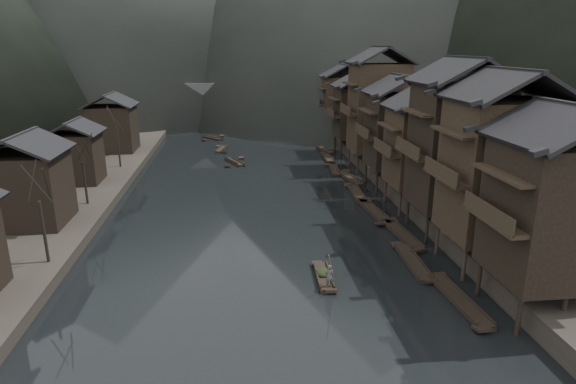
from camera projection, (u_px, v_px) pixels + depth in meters
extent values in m
plane|color=black|center=(266.00, 270.00, 36.95)|extent=(300.00, 300.00, 0.00)
cube|color=#2D2823|center=(463.00, 145.00, 78.46)|extent=(40.00, 200.00, 1.80)
cube|color=#2D2823|center=(11.00, 158.00, 71.03)|extent=(40.00, 200.00, 1.20)
cylinder|color=black|center=(519.00, 316.00, 28.21)|extent=(0.30, 0.30, 2.90)
cylinder|color=black|center=(479.00, 278.00, 32.77)|extent=(0.30, 0.30, 2.90)
cylinder|color=black|center=(563.00, 313.00, 28.51)|extent=(0.30, 0.30, 2.90)
cylinder|color=black|center=(517.00, 276.00, 33.07)|extent=(0.30, 0.30, 2.90)
cube|color=black|center=(558.00, 211.00, 29.20)|extent=(7.00, 6.00, 8.55)
cube|color=black|center=(494.00, 220.00, 28.89)|extent=(1.20, 5.70, 0.25)
cylinder|color=black|center=(464.00, 264.00, 34.86)|extent=(0.30, 0.30, 2.90)
cylinder|color=black|center=(437.00, 239.00, 39.42)|extent=(0.30, 0.30, 2.90)
cylinder|color=black|center=(500.00, 262.00, 35.16)|extent=(0.30, 0.30, 2.90)
cylinder|color=black|center=(469.00, 238.00, 39.72)|extent=(0.30, 0.30, 2.90)
cube|color=black|center=(498.00, 169.00, 35.61)|extent=(7.00, 6.00, 10.20)
cube|color=black|center=(446.00, 178.00, 35.33)|extent=(1.20, 5.70, 0.25)
cylinder|color=black|center=(427.00, 229.00, 41.52)|extent=(0.30, 0.30, 2.90)
cylinder|color=black|center=(408.00, 211.00, 46.08)|extent=(0.30, 0.30, 2.90)
cylinder|color=black|center=(457.00, 228.00, 41.81)|extent=(0.30, 0.30, 2.90)
cylinder|color=black|center=(435.00, 210.00, 46.37)|extent=(0.30, 0.30, 2.90)
cube|color=black|center=(457.00, 146.00, 42.17)|extent=(7.00, 6.00, 10.83)
cube|color=black|center=(412.00, 154.00, 41.90)|extent=(1.20, 5.70, 0.25)
cylinder|color=black|center=(400.00, 204.00, 48.17)|extent=(0.30, 0.30, 2.90)
cylinder|color=black|center=(385.00, 190.00, 52.73)|extent=(0.30, 0.30, 2.90)
cylinder|color=black|center=(426.00, 203.00, 48.46)|extent=(0.30, 0.30, 2.90)
cylinder|color=black|center=(410.00, 189.00, 53.02)|extent=(0.30, 0.30, 2.90)
cube|color=black|center=(425.00, 147.00, 49.26)|extent=(7.00, 6.00, 7.83)
cube|color=black|center=(387.00, 152.00, 48.94)|extent=(1.20, 5.70, 0.25)
cylinder|color=black|center=(377.00, 182.00, 55.77)|extent=(0.30, 0.30, 2.90)
cylinder|color=black|center=(366.00, 172.00, 60.33)|extent=(0.30, 0.30, 2.90)
cylinder|color=black|center=(400.00, 181.00, 56.07)|extent=(0.30, 0.30, 2.90)
cylinder|color=black|center=(387.00, 171.00, 60.63)|extent=(0.30, 0.30, 2.90)
cube|color=black|center=(399.00, 131.00, 56.76)|extent=(7.00, 6.00, 8.50)
cube|color=black|center=(366.00, 135.00, 56.46)|extent=(1.20, 5.70, 0.25)
cylinder|color=black|center=(358.00, 164.00, 64.32)|extent=(0.30, 0.30, 2.90)
cylinder|color=black|center=(349.00, 156.00, 68.89)|extent=(0.30, 0.30, 2.90)
cylinder|color=black|center=(378.00, 163.00, 64.62)|extent=(0.30, 0.30, 2.90)
cylinder|color=black|center=(368.00, 156.00, 69.18)|extent=(0.30, 0.30, 2.90)
cube|color=black|center=(378.00, 108.00, 64.86)|extent=(7.00, 6.00, 11.61)
cube|color=black|center=(349.00, 113.00, 64.60)|extent=(1.20, 5.70, 0.25)
cylinder|color=black|center=(341.00, 149.00, 73.83)|extent=(0.30, 0.30, 2.90)
cylinder|color=black|center=(335.00, 143.00, 78.39)|extent=(0.30, 0.30, 2.90)
cylinder|color=black|center=(359.00, 148.00, 74.12)|extent=(0.30, 0.30, 2.90)
cylinder|color=black|center=(351.00, 142.00, 78.68)|extent=(0.30, 0.30, 2.90)
cube|color=black|center=(359.00, 112.00, 74.92)|extent=(7.00, 6.00, 7.80)
cube|color=black|center=(333.00, 115.00, 74.61)|extent=(1.20, 5.70, 0.25)
cylinder|color=black|center=(327.00, 135.00, 85.23)|extent=(0.30, 0.30, 2.90)
cylinder|color=black|center=(322.00, 130.00, 89.79)|extent=(0.30, 0.30, 2.90)
cylinder|color=black|center=(342.00, 135.00, 85.53)|extent=(0.30, 0.30, 2.90)
cylinder|color=black|center=(336.00, 130.00, 90.09)|extent=(0.30, 0.30, 2.90)
cube|color=black|center=(342.00, 101.00, 86.21)|extent=(7.00, 6.00, 8.58)
cube|color=black|center=(320.00, 104.00, 85.91)|extent=(1.20, 5.70, 0.25)
cube|color=black|center=(29.00, 186.00, 42.96)|extent=(6.00, 6.00, 6.50)
cube|color=black|center=(77.00, 156.00, 56.36)|extent=(5.00, 5.00, 5.80)
cube|color=black|center=(113.00, 127.00, 73.32)|extent=(6.50, 6.50, 6.80)
cylinder|color=black|center=(33.00, 229.00, 35.26)|extent=(0.24, 0.24, 4.79)
cylinder|color=black|center=(88.00, 181.00, 48.72)|extent=(0.24, 0.24, 4.36)
cylinder|color=black|center=(122.00, 147.00, 63.67)|extent=(0.24, 0.24, 4.81)
cube|color=black|center=(459.00, 301.00, 32.15)|extent=(1.49, 7.14, 0.30)
cube|color=black|center=(459.00, 298.00, 32.09)|extent=(1.54, 7.00, 0.10)
cube|color=black|center=(441.00, 276.00, 35.36)|extent=(0.98, 0.92, 0.35)
cube|color=black|center=(482.00, 327.00, 28.86)|extent=(0.98, 0.92, 0.35)
cube|color=black|center=(412.00, 262.00, 37.89)|extent=(1.39, 6.81, 0.30)
cube|color=black|center=(412.00, 260.00, 37.83)|extent=(1.43, 6.68, 0.10)
cube|color=black|center=(397.00, 244.00, 40.92)|extent=(0.97, 0.87, 0.34)
cube|color=black|center=(430.00, 279.00, 34.77)|extent=(0.97, 0.87, 0.34)
cube|color=black|center=(402.00, 235.00, 43.34)|extent=(1.61, 7.57, 0.30)
cube|color=black|center=(402.00, 233.00, 43.29)|extent=(1.65, 7.43, 0.10)
cube|color=black|center=(392.00, 219.00, 46.74)|extent=(1.00, 0.98, 0.36)
cube|color=black|center=(414.00, 250.00, 39.85)|extent=(1.00, 0.98, 0.36)
cube|color=black|center=(373.00, 211.00, 49.44)|extent=(1.77, 7.73, 0.30)
cube|color=black|center=(373.00, 210.00, 49.38)|extent=(1.81, 7.58, 0.10)
cube|color=black|center=(367.00, 199.00, 52.91)|extent=(1.01, 1.02, 0.37)
cube|color=black|center=(381.00, 223.00, 45.88)|extent=(1.01, 1.02, 0.37)
cube|color=black|center=(357.00, 194.00, 55.26)|extent=(1.53, 7.18, 0.30)
cube|color=black|center=(357.00, 192.00, 55.21)|extent=(1.58, 7.05, 0.10)
cube|color=black|center=(348.00, 185.00, 58.44)|extent=(0.99, 0.93, 0.35)
cube|color=black|center=(366.00, 202.00, 51.99)|extent=(0.99, 0.93, 0.35)
cube|color=black|center=(349.00, 178.00, 61.88)|extent=(2.01, 7.24, 0.30)
cube|color=black|center=(349.00, 177.00, 61.83)|extent=(2.05, 7.11, 0.10)
cube|color=black|center=(346.00, 170.00, 65.13)|extent=(1.04, 0.99, 0.35)
cube|color=black|center=(352.00, 184.00, 58.55)|extent=(1.04, 0.99, 0.35)
cube|color=black|center=(334.00, 170.00, 65.91)|extent=(1.85, 6.00, 0.30)
cube|color=black|center=(334.00, 169.00, 65.86)|extent=(1.89, 5.89, 0.10)
cube|color=black|center=(328.00, 164.00, 68.51)|extent=(1.02, 0.84, 0.32)
cube|color=black|center=(341.00, 174.00, 63.24)|extent=(1.02, 0.84, 0.32)
cube|color=black|center=(327.00, 158.00, 73.10)|extent=(1.34, 6.01, 0.30)
cube|color=black|center=(327.00, 157.00, 73.04)|extent=(1.39, 5.90, 0.10)
cube|color=black|center=(323.00, 153.00, 75.77)|extent=(0.96, 0.78, 0.33)
cube|color=black|center=(332.00, 161.00, 70.35)|extent=(0.96, 0.78, 0.33)
cube|color=black|center=(324.00, 150.00, 78.60)|extent=(1.91, 6.56, 0.30)
cube|color=black|center=(324.00, 149.00, 78.54)|extent=(1.95, 6.44, 0.10)
cube|color=black|center=(323.00, 145.00, 81.53)|extent=(1.03, 0.91, 0.34)
cube|color=black|center=(325.00, 153.00, 75.59)|extent=(1.03, 0.91, 0.34)
cube|color=black|center=(316.00, 143.00, 84.10)|extent=(1.65, 6.11, 0.30)
cube|color=black|center=(316.00, 142.00, 84.05)|extent=(1.70, 6.00, 0.10)
cube|color=black|center=(312.00, 139.00, 86.77)|extent=(1.00, 0.83, 0.33)
cube|color=black|center=(320.00, 145.00, 81.35)|extent=(1.00, 0.83, 0.33)
cube|color=black|center=(308.00, 136.00, 90.42)|extent=(1.53, 7.10, 0.30)
cube|color=black|center=(308.00, 135.00, 90.37)|extent=(1.57, 6.96, 0.10)
cube|color=black|center=(304.00, 132.00, 93.56)|extent=(0.99, 0.92, 0.35)
cube|color=black|center=(312.00, 139.00, 87.19)|extent=(0.99, 0.92, 0.35)
cube|color=black|center=(306.00, 131.00, 95.43)|extent=(1.88, 6.24, 0.30)
cube|color=black|center=(306.00, 130.00, 95.38)|extent=(1.92, 6.13, 0.10)
cube|color=black|center=(302.00, 128.00, 98.13)|extent=(1.02, 0.87, 0.33)
cube|color=black|center=(311.00, 133.00, 92.64)|extent=(1.02, 0.87, 0.33)
cube|color=black|center=(234.00, 162.00, 70.41)|extent=(2.99, 5.30, 0.30)
cube|color=black|center=(234.00, 161.00, 70.36)|extent=(2.99, 5.22, 0.10)
cube|color=black|center=(241.00, 157.00, 72.72)|extent=(1.04, 0.94, 0.31)
cube|color=black|center=(228.00, 165.00, 68.03)|extent=(1.04, 0.94, 0.31)
cube|color=black|center=(221.00, 149.00, 78.97)|extent=(2.00, 4.90, 0.30)
cube|color=black|center=(221.00, 148.00, 78.92)|extent=(2.03, 4.81, 0.10)
cube|color=black|center=(219.00, 146.00, 81.01)|extent=(0.96, 0.77, 0.30)
cube|color=black|center=(224.00, 151.00, 76.84)|extent=(0.96, 0.77, 0.30)
cube|color=black|center=(213.00, 138.00, 88.49)|extent=(3.96, 4.48, 0.30)
cube|color=black|center=(213.00, 137.00, 88.44)|extent=(3.94, 4.43, 0.10)
cube|color=black|center=(222.00, 135.00, 90.36)|extent=(1.05, 1.02, 0.30)
cube|color=black|center=(204.00, 139.00, 86.53)|extent=(1.05, 1.02, 0.30)
cube|color=black|center=(245.00, 127.00, 100.99)|extent=(1.60, 5.55, 0.30)
cube|color=black|center=(245.00, 126.00, 100.93)|extent=(1.64, 5.44, 0.10)
cube|color=black|center=(246.00, 124.00, 103.46)|extent=(0.92, 0.77, 0.31)
cube|color=black|center=(243.00, 128.00, 98.44)|extent=(0.92, 0.77, 0.31)
cube|color=#4C4C4F|center=(243.00, 91.00, 103.27)|extent=(40.00, 6.00, 1.60)
cube|color=#4C4C4F|center=(243.00, 85.00, 100.33)|extent=(40.00, 0.50, 1.00)
cube|color=#4C4C4F|center=(242.00, 83.00, 105.46)|extent=(40.00, 0.50, 1.00)
cube|color=#4C4C4F|center=(178.00, 110.00, 102.94)|extent=(3.20, 6.00, 6.40)
cube|color=#4C4C4F|center=(222.00, 110.00, 103.96)|extent=(3.20, 6.00, 6.40)
cube|color=#4C4C4F|center=(264.00, 109.00, 104.92)|extent=(3.20, 6.00, 6.40)
cube|color=#4C4C4F|center=(307.00, 108.00, 105.94)|extent=(3.20, 6.00, 6.40)
cube|color=black|center=(323.00, 277.00, 35.43)|extent=(1.22, 4.58, 0.30)
cube|color=black|center=(324.00, 275.00, 35.38)|extent=(1.26, 4.49, 0.10)
cube|color=black|center=(317.00, 263.00, 37.45)|extent=(0.87, 0.61, 0.29)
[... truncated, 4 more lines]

